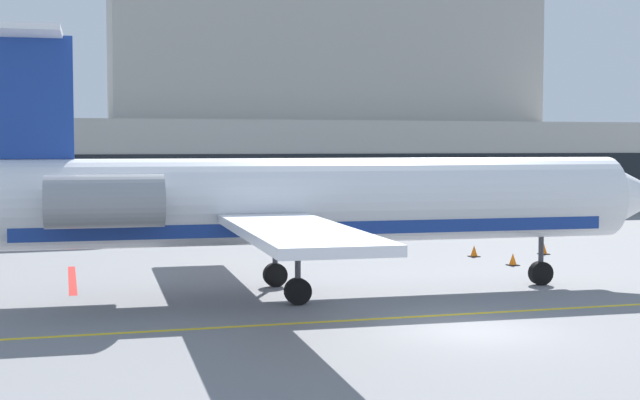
# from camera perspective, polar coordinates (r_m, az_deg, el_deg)

# --- Properties ---
(ground) EXTENTS (120.00, 120.00, 0.11)m
(ground) POSITION_cam_1_polar(r_m,az_deg,el_deg) (26.66, 9.61, -8.24)
(ground) COLOR slate
(terminal_building) EXTENTS (65.19, 14.58, 18.39)m
(terminal_building) POSITION_cam_1_polar(r_m,az_deg,el_deg) (73.92, -0.73, 4.78)
(terminal_building) COLOR #B7B2A8
(terminal_building) RESTS_ON ground
(regional_jet) EXTENTS (29.29, 23.54, 9.04)m
(regional_jet) POSITION_cam_1_polar(r_m,az_deg,el_deg) (32.14, -1.17, -0.11)
(regional_jet) COLOR white
(regional_jet) RESTS_ON ground
(pushback_tractor) EXTENTS (4.32, 3.60, 1.77)m
(pushback_tractor) POSITION_cam_1_polar(r_m,az_deg,el_deg) (58.11, 13.17, -1.05)
(pushback_tractor) COLOR #E5B20C
(pushback_tractor) RESTS_ON ground
(fuel_tank) EXTENTS (6.79, 2.44, 2.47)m
(fuel_tank) POSITION_cam_1_polar(r_m,az_deg,el_deg) (50.30, -15.87, -1.16)
(fuel_tank) COLOR white
(fuel_tank) RESTS_ON ground
(safety_cone_alpha) EXTENTS (0.47, 0.47, 0.55)m
(safety_cone_alpha) POSITION_cam_1_polar(r_m,az_deg,el_deg) (43.93, 9.68, -3.23)
(safety_cone_alpha) COLOR orange
(safety_cone_alpha) RESTS_ON ground
(safety_cone_bravo) EXTENTS (0.47, 0.47, 0.55)m
(safety_cone_bravo) POSITION_cam_1_polar(r_m,az_deg,el_deg) (45.61, 13.91, -3.03)
(safety_cone_bravo) COLOR orange
(safety_cone_bravo) RESTS_ON ground
(safety_cone_charlie) EXTENTS (0.47, 0.47, 0.55)m
(safety_cone_charlie) POSITION_cam_1_polar(r_m,az_deg,el_deg) (41.12, 12.05, -3.71)
(safety_cone_charlie) COLOR orange
(safety_cone_charlie) RESTS_ON ground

